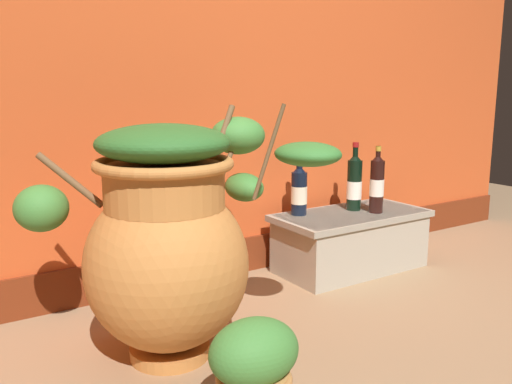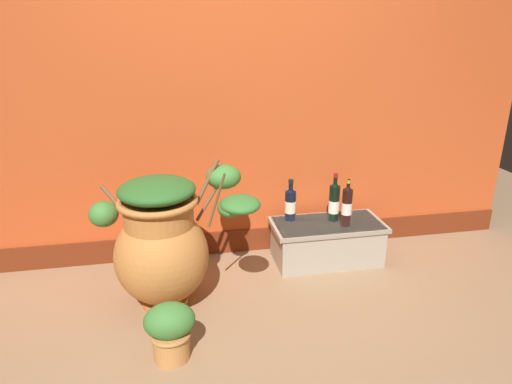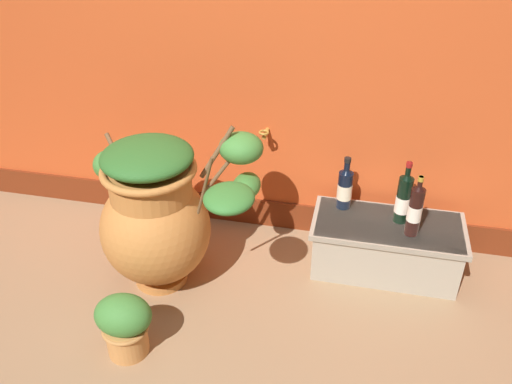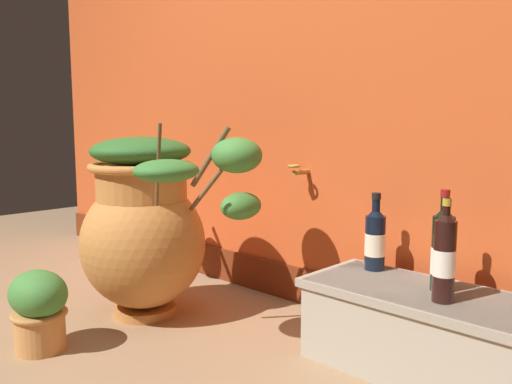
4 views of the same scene
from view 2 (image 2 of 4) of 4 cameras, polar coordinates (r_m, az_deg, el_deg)
name	(u,v)px [view 2 (image 2 of 4)]	position (r m, az deg, el deg)	size (l,w,h in m)	color
ground_plane	(251,349)	(2.48, -0.59, -19.20)	(7.00, 7.00, 0.00)	#9E7A56
back_wall	(218,72)	(3.12, -4.79, 14.86)	(4.40, 0.33, 2.60)	#D15123
terracotta_urn	(164,241)	(2.66, -11.59, -6.04)	(0.97, 0.64, 0.85)	#CC7F3D
stone_ledge	(327,240)	(3.24, 8.95, -6.02)	(0.78, 0.38, 0.29)	#B2A893
wine_bottle_left	(334,201)	(3.19, 9.86, -1.15)	(0.08, 0.08, 0.34)	black
wine_bottle_middle	(347,205)	(3.11, 11.42, -1.65)	(0.07, 0.07, 0.33)	black
wine_bottle_right	(290,203)	(3.16, 4.37, -1.39)	(0.08, 0.08, 0.30)	black
potted_shrub	(170,330)	(2.36, -10.81, -16.73)	(0.25, 0.21, 0.31)	#D68E4C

